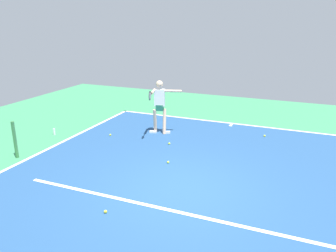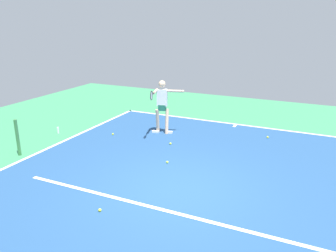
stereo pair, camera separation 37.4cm
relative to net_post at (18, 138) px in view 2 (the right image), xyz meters
name	(u,v)px [view 2 (the right image)]	position (x,y,z in m)	size (l,w,h in m)	color
ground_plane	(177,190)	(-4.95, 0.00, -0.54)	(20.28, 20.28, 0.00)	#388456
court_surface	(177,190)	(-4.95, 0.00, -0.53)	(9.30, 11.26, 0.00)	navy
court_line_baseline_near	(236,124)	(-4.95, -5.58, -0.53)	(9.30, 0.10, 0.01)	white
court_line_sideline_right	(29,157)	(-0.35, 0.00, -0.53)	(0.10, 11.26, 0.01)	white
court_line_service	(159,209)	(-4.95, 0.90, -0.53)	(6.98, 0.10, 0.01)	white
court_line_centre_mark	(235,126)	(-4.95, -5.38, -0.53)	(0.10, 0.30, 0.01)	white
net_post	(18,138)	(0.00, 0.00, 0.00)	(0.09, 0.09, 1.07)	#38753D
tennis_player	(162,103)	(-2.89, -3.49, 0.53)	(1.08, 1.32, 1.84)	beige
tennis_ball_by_baseline	(113,134)	(-1.46, -2.61, -0.50)	(0.07, 0.07, 0.07)	#CCE033
tennis_ball_near_player	(268,137)	(-6.27, -4.51, -0.50)	(0.07, 0.07, 0.07)	yellow
tennis_ball_near_service_line	(100,210)	(-3.89, 1.50, -0.50)	(0.07, 0.07, 0.07)	yellow
tennis_ball_far_corner	(170,144)	(-3.60, -2.61, -0.50)	(0.07, 0.07, 0.07)	#CCE033
tennis_ball_by_sideline	(167,162)	(-4.12, -1.27, -0.50)	(0.07, 0.07, 0.07)	#C6E53D
water_bottle	(58,130)	(0.36, -1.97, -0.43)	(0.07, 0.07, 0.22)	white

